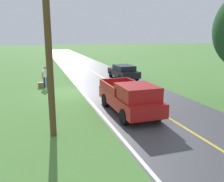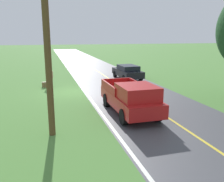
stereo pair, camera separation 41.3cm
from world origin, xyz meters
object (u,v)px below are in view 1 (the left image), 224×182
(sedan_near_oncoming, at_px, (123,72))
(hitchhiker_walking, at_px, (45,76))
(pickup_truck_passing, at_px, (131,97))
(utility_pole_roadside, at_px, (48,39))
(suitcase_carried, at_px, (41,85))

(sedan_near_oncoming, bearing_deg, hitchhiker_walking, 13.28)
(pickup_truck_passing, xyz_separation_m, sedan_near_oncoming, (-3.46, -10.65, -0.21))
(hitchhiker_walking, distance_m, pickup_truck_passing, 9.79)
(sedan_near_oncoming, bearing_deg, pickup_truck_passing, 72.02)
(pickup_truck_passing, relative_size, utility_pole_roadside, 0.65)
(suitcase_carried, relative_size, pickup_truck_passing, 0.08)
(suitcase_carried, xyz_separation_m, utility_pole_roadside, (-0.27, 10.51, 3.95))
(hitchhiker_walking, bearing_deg, sedan_near_oncoming, -166.72)
(pickup_truck_passing, bearing_deg, utility_pole_roadside, 21.99)
(utility_pole_roadside, bearing_deg, hitchhiker_walking, -90.82)
(hitchhiker_walking, xyz_separation_m, suitcase_carried, (0.42, 0.09, -0.75))
(utility_pole_roadside, bearing_deg, suitcase_carried, -88.55)
(suitcase_carried, bearing_deg, sedan_near_oncoming, 101.51)
(pickup_truck_passing, bearing_deg, suitcase_carried, -62.24)
(pickup_truck_passing, bearing_deg, sedan_near_oncoming, -107.98)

